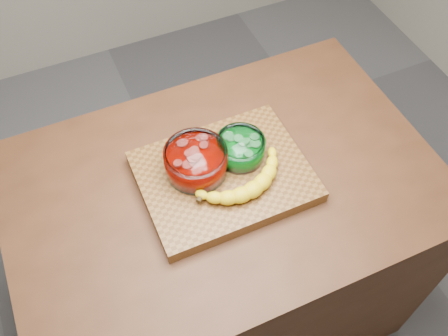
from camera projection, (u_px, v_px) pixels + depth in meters
name	position (u px, v px, depth m)	size (l,w,h in m)	color
ground	(224.00, 302.00, 2.11)	(3.50, 3.50, 0.00)	slate
counter	(224.00, 254.00, 1.74)	(1.20, 0.80, 0.90)	#4B2916
cutting_board	(224.00, 177.00, 1.36)	(0.45, 0.35, 0.04)	brown
bowl_red	(196.00, 161.00, 1.32)	(0.17, 0.17, 0.08)	white
bowl_green	(240.00, 148.00, 1.36)	(0.13, 0.13, 0.06)	white
banana	(241.00, 179.00, 1.31)	(0.29, 0.16, 0.04)	yellow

